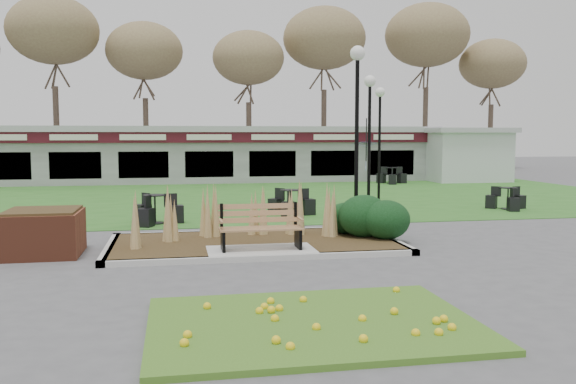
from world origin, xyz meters
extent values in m
plane|color=#515154|center=(0.00, 0.00, 0.00)|extent=(100.00, 100.00, 0.00)
cube|color=#2B6820|center=(0.00, 12.00, 0.01)|extent=(34.00, 16.00, 0.02)
cube|color=#447120|center=(0.00, -4.60, 0.04)|extent=(4.20, 3.00, 0.08)
cube|color=#362615|center=(0.00, 1.20, 0.06)|extent=(6.22, 3.22, 0.12)
cube|color=#B7B7B2|center=(0.00, -0.41, 0.06)|extent=(6.40, 0.18, 0.12)
cube|color=#B7B7B2|center=(0.00, 2.81, 0.06)|extent=(6.40, 0.18, 0.12)
cube|color=#B7B7B2|center=(-3.11, 1.20, 0.06)|extent=(0.18, 3.40, 0.12)
cube|color=#B7B7B2|center=(3.11, 1.20, 0.06)|extent=(0.18, 3.40, 0.12)
cube|color=#B7B7B2|center=(0.00, 0.15, 0.07)|extent=(2.20, 1.20, 0.13)
cone|color=tan|center=(-1.90, 1.60, 0.70)|extent=(0.36, 0.36, 1.15)
cone|color=tan|center=(-0.90, 2.00, 0.70)|extent=(0.36, 0.36, 1.15)
cone|color=tan|center=(0.20, 2.20, 0.70)|extent=(0.36, 0.36, 1.15)
cone|color=tan|center=(1.10, 2.00, 0.70)|extent=(0.36, 0.36, 1.15)
cone|color=tan|center=(1.90, 1.60, 0.70)|extent=(0.36, 0.36, 1.15)
cone|color=tan|center=(-2.40, 0.80, 0.70)|extent=(0.36, 0.36, 1.15)
ellipsoid|color=black|center=(2.60, 1.40, 0.59)|extent=(1.21, 1.10, 0.99)
ellipsoid|color=black|center=(3.00, 1.00, 0.54)|extent=(1.10, 1.00, 0.90)
ellipsoid|color=black|center=(2.90, 1.90, 0.53)|extent=(1.06, 0.96, 0.86)
ellipsoid|color=black|center=(2.30, 1.90, 0.48)|extent=(0.92, 0.84, 0.76)
cube|color=#976F44|center=(0.00, 0.15, 0.56)|extent=(1.70, 0.57, 0.04)
cube|color=#976F44|center=(0.00, 0.46, 0.84)|extent=(1.70, 0.13, 0.44)
cube|color=black|center=(-0.78, 0.15, 0.34)|extent=(0.06, 0.55, 0.42)
cube|color=black|center=(0.78, 0.15, 0.34)|extent=(0.06, 0.55, 0.42)
cube|color=black|center=(-0.78, 0.45, 0.81)|extent=(0.06, 0.06, 0.50)
cube|color=black|center=(0.78, 0.45, 0.81)|extent=(0.06, 0.06, 0.50)
cube|color=#976F44|center=(-0.82, 0.13, 0.74)|extent=(0.05, 0.50, 0.04)
cube|color=#976F44|center=(0.82, 0.13, 0.74)|extent=(0.05, 0.50, 0.04)
cube|color=brown|center=(-4.40, 1.00, 0.45)|extent=(1.50, 1.50, 0.90)
cube|color=#362615|center=(-4.40, 1.00, 0.92)|extent=(1.40, 1.40, 0.06)
cube|color=gray|center=(0.00, 20.00, 1.30)|extent=(24.00, 3.00, 2.60)
cube|color=#480F19|center=(0.00, 18.45, 2.35)|extent=(24.00, 0.18, 0.55)
cube|color=#B7B8BC|center=(0.00, 20.00, 2.75)|extent=(24.60, 3.40, 0.30)
cube|color=silver|center=(0.00, 18.34, 2.35)|extent=(22.00, 0.02, 0.28)
cube|color=black|center=(0.00, 18.55, 1.00)|extent=(22.00, 0.10, 1.30)
cube|color=silver|center=(13.50, 18.00, 1.30)|extent=(4.00, 3.00, 2.60)
cube|color=#B7B8BC|center=(13.50, 18.00, 2.70)|extent=(4.40, 3.40, 0.25)
cylinder|color=#47382B|center=(-9.00, 28.00, 2.59)|extent=(0.36, 0.36, 5.17)
ellipsoid|color=brown|center=(-9.00, 28.00, 8.39)|extent=(5.24, 5.24, 3.93)
cylinder|color=#47382B|center=(-3.00, 28.00, 2.59)|extent=(0.36, 0.36, 5.17)
ellipsoid|color=brown|center=(-3.00, 28.00, 8.39)|extent=(5.24, 5.24, 3.93)
cylinder|color=#47382B|center=(3.00, 28.00, 2.59)|extent=(0.36, 0.36, 5.17)
ellipsoid|color=brown|center=(3.00, 28.00, 8.39)|extent=(5.24, 5.24, 3.93)
cylinder|color=#47382B|center=(9.00, 28.00, 2.59)|extent=(0.36, 0.36, 5.17)
ellipsoid|color=brown|center=(9.00, 28.00, 8.39)|extent=(5.24, 5.24, 3.93)
cylinder|color=#47382B|center=(15.00, 28.00, 2.59)|extent=(0.36, 0.36, 5.17)
ellipsoid|color=brown|center=(15.00, 28.00, 8.39)|extent=(5.24, 5.24, 3.93)
cylinder|color=#47382B|center=(21.00, 28.00, 2.59)|extent=(0.36, 0.36, 5.17)
ellipsoid|color=brown|center=(21.00, 28.00, 8.39)|extent=(5.24, 5.24, 3.93)
cylinder|color=black|center=(3.18, 3.93, 2.24)|extent=(0.11, 0.11, 4.48)
sphere|color=white|center=(3.18, 3.93, 4.66)|extent=(0.40, 0.40, 0.40)
cylinder|color=black|center=(5.52, 8.81, 1.91)|extent=(0.10, 0.10, 3.83)
sphere|color=white|center=(5.52, 8.81, 3.98)|extent=(0.34, 0.34, 0.34)
cylinder|color=black|center=(4.19, 5.94, 1.97)|extent=(0.10, 0.10, 3.95)
sphere|color=white|center=(4.19, 5.94, 4.10)|extent=(0.36, 0.36, 0.36)
cylinder|color=black|center=(1.73, 5.95, 0.04)|extent=(0.47, 0.47, 0.03)
cylinder|color=black|center=(1.73, 5.95, 0.41)|extent=(0.05, 0.05, 0.76)
cylinder|color=black|center=(1.73, 5.95, 0.80)|extent=(0.63, 0.63, 0.03)
cube|color=black|center=(2.30, 6.06, 0.26)|extent=(0.42, 0.42, 0.49)
cube|color=black|center=(1.35, 6.38, 0.26)|extent=(0.51, 0.51, 0.49)
cube|color=black|center=(1.54, 5.40, 0.26)|extent=(0.46, 0.46, 0.49)
cylinder|color=black|center=(-2.27, 5.00, 0.04)|extent=(0.47, 0.47, 0.03)
cylinder|color=black|center=(-2.27, 5.00, 0.42)|extent=(0.05, 0.05, 0.77)
cylinder|color=black|center=(-2.27, 5.00, 0.81)|extent=(0.64, 0.64, 0.03)
cube|color=black|center=(-1.68, 5.07, 0.27)|extent=(0.40, 0.40, 0.49)
cube|color=black|center=(-2.62, 5.47, 0.27)|extent=(0.51, 0.51, 0.49)
cube|color=black|center=(-2.50, 4.46, 0.27)|extent=(0.48, 0.48, 0.49)
cylinder|color=black|center=(9.07, 6.19, 0.03)|extent=(0.42, 0.42, 0.03)
cylinder|color=black|center=(9.07, 6.19, 0.38)|extent=(0.05, 0.05, 0.69)
cylinder|color=black|center=(9.07, 6.19, 0.73)|extent=(0.58, 0.58, 0.02)
cube|color=black|center=(9.58, 6.35, 0.24)|extent=(0.41, 0.41, 0.44)
cube|color=black|center=(8.68, 6.54, 0.24)|extent=(0.46, 0.46, 0.44)
cube|color=black|center=(8.96, 5.67, 0.24)|extent=(0.39, 0.39, 0.44)
cylinder|color=black|center=(9.04, 17.00, 0.04)|extent=(0.48, 0.48, 0.03)
cylinder|color=black|center=(9.04, 17.00, 0.42)|extent=(0.05, 0.05, 0.78)
cylinder|color=black|center=(9.04, 17.00, 0.82)|extent=(0.65, 0.65, 0.03)
cube|color=black|center=(9.62, 17.13, 0.27)|extent=(0.44, 0.44, 0.50)
cube|color=black|center=(8.63, 17.44, 0.27)|extent=(0.52, 0.52, 0.50)
cube|color=black|center=(8.86, 16.43, 0.27)|extent=(0.46, 0.46, 0.50)
cylinder|color=black|center=(8.00, 18.00, 1.10)|extent=(0.06, 0.06, 2.20)
imported|color=#3047A8|center=(8.00, 18.00, 1.40)|extent=(1.82, 1.86, 1.61)
camera|label=1|loc=(-1.72, -12.09, 2.48)|focal=38.00mm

